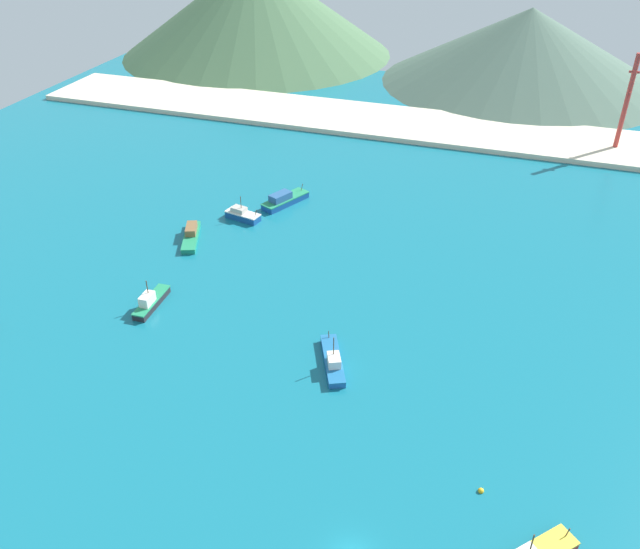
% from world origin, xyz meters
% --- Properties ---
extents(ground, '(260.00, 280.00, 0.50)m').
position_xyz_m(ground, '(0.00, 30.00, -0.25)').
color(ground, '#146B7F').
extents(fishing_boat_0, '(6.51, 10.51, 5.18)m').
position_xyz_m(fishing_boat_0, '(-10.77, 27.59, 0.76)').
color(fishing_boat_0, '#1E5BA8').
rests_on(fishing_boat_0, ground).
extents(fishing_boat_2, '(7.36, 3.91, 4.86)m').
position_xyz_m(fishing_boat_2, '(-40.41, 62.87, 0.92)').
color(fishing_boat_2, '#14478C').
rests_on(fishing_boat_2, ground).
extents(fishing_boat_5, '(2.47, 8.95, 5.03)m').
position_xyz_m(fishing_boat_5, '(-42.03, 31.66, 0.95)').
color(fishing_boat_5, '#232328').
rests_on(fishing_boat_5, ground).
extents(fishing_boat_7, '(7.38, 11.11, 2.73)m').
position_xyz_m(fishing_boat_7, '(-35.04, 71.42, 1.01)').
color(fishing_boat_7, '#14478C').
rests_on(fishing_boat_7, ground).
extents(fishing_boat_8, '(6.28, 10.86, 2.20)m').
position_xyz_m(fishing_boat_8, '(-46.17, 52.82, 0.79)').
color(fishing_boat_8, '#198466').
rests_on(fishing_boat_8, ground).
extents(buoy_0, '(0.68, 0.68, 0.68)m').
position_xyz_m(buoy_0, '(11.50, 12.32, 0.12)').
color(buoy_0, gold).
rests_on(buoy_0, ground).
extents(beach_strip, '(247.00, 23.67, 1.20)m').
position_xyz_m(beach_strip, '(0.00, 122.91, 0.60)').
color(beach_strip, beige).
rests_on(beach_strip, ground).
extents(hill_west, '(92.61, 92.61, 31.36)m').
position_xyz_m(hill_west, '(-86.00, 177.13, 15.68)').
color(hill_west, '#476B47').
rests_on(hill_west, ground).
extents(hill_central, '(84.69, 84.69, 22.02)m').
position_xyz_m(hill_central, '(4.17, 170.09, 11.01)').
color(hill_central, '#4C6656').
rests_on(hill_central, ground).
extents(radio_tower, '(2.29, 1.83, 22.88)m').
position_xyz_m(radio_tower, '(29.25, 122.08, 11.67)').
color(radio_tower, '#B7332D').
rests_on(radio_tower, ground).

